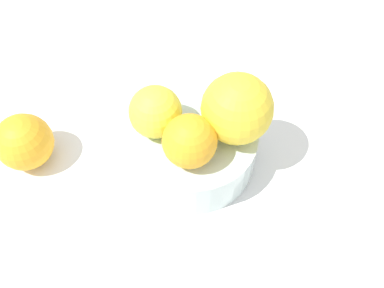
{
  "coord_description": "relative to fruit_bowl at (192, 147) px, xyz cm",
  "views": [
    {
      "loc": [
        29.13,
        -7.69,
        46.49
      ],
      "look_at": [
        0.0,
        0.0,
        3.54
      ],
      "focal_mm": 39.0,
      "sensor_mm": 36.0,
      "label": 1
    }
  ],
  "objects": [
    {
      "name": "ground_plane",
      "position": [
        0.0,
        0.0,
        -3.82
      ],
      "size": [
        110.0,
        110.0,
        2.0
      ],
      "primitive_type": "cube",
      "color": "white"
    },
    {
      "name": "fruit_bowl",
      "position": [
        0.0,
        0.0,
        0.0
      ],
      "size": [
        16.21,
        16.21,
        5.9
      ],
      "color": "silver",
      "rests_on": "ground_plane"
    },
    {
      "name": "orange_in_bowl_0",
      "position": [
        -1.77,
        -3.94,
        6.22
      ],
      "size": [
        6.28,
        6.28,
        6.28
      ],
      "primitive_type": "sphere",
      "color": "yellow",
      "rests_on": "fruit_bowl"
    },
    {
      "name": "orange_in_bowl_1",
      "position": [
        3.27,
        -1.13,
        6.18
      ],
      "size": [
        6.21,
        6.21,
        6.21
      ],
      "primitive_type": "sphere",
      "color": "#F9A823",
      "rests_on": "fruit_bowl"
    },
    {
      "name": "orange_in_bowl_2",
      "position": [
        1.01,
        5.03,
        7.26
      ],
      "size": [
        8.37,
        8.37,
        8.37
      ],
      "primitive_type": "sphere",
      "color": "yellow",
      "rests_on": "fruit_bowl"
    },
    {
      "name": "orange_loose_0",
      "position": [
        -5.64,
        -20.42,
        0.82
      ],
      "size": [
        7.29,
        7.29,
        7.29
      ],
      "primitive_type": "sphere",
      "color": "#F9A823",
      "rests_on": "ground_plane"
    }
  ]
}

